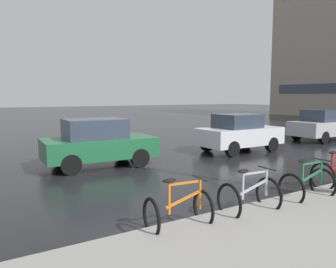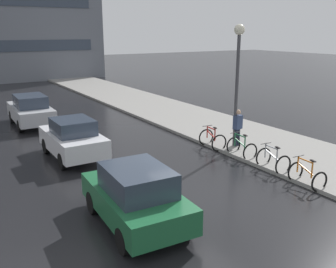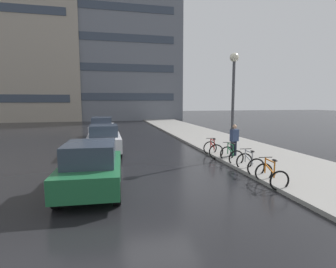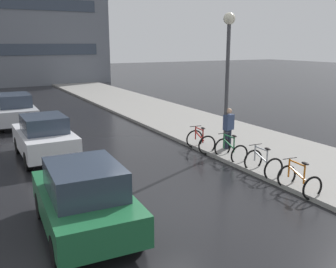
% 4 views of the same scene
% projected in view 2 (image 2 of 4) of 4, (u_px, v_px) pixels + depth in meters
% --- Properties ---
extents(ground_plane, '(140.00, 140.00, 0.00)m').
position_uv_depth(ground_plane, '(202.00, 204.00, 11.20)').
color(ground_plane, black).
extents(sidewalk_kerb, '(4.80, 60.00, 0.14)m').
position_uv_depth(sidewalk_kerb, '(183.00, 116.00, 22.42)').
color(sidewalk_kerb, gray).
rests_on(sidewalk_kerb, ground).
extents(bicycle_nearest, '(0.79, 1.16, 0.98)m').
position_uv_depth(bicycle_nearest, '(307.00, 175.00, 12.39)').
color(bicycle_nearest, black).
rests_on(bicycle_nearest, ground).
extents(bicycle_second, '(0.81, 1.14, 0.98)m').
position_uv_depth(bicycle_second, '(273.00, 160.00, 13.78)').
color(bicycle_second, black).
rests_on(bicycle_second, ground).
extents(bicycle_third, '(0.78, 1.15, 1.00)m').
position_uv_depth(bicycle_third, '(242.00, 148.00, 15.25)').
color(bicycle_third, black).
rests_on(bicycle_third, ground).
extents(bicycle_farthest, '(0.85, 1.15, 1.01)m').
position_uv_depth(bicycle_farthest, '(212.00, 139.00, 16.39)').
color(bicycle_farthest, black).
rests_on(bicycle_farthest, ground).
extents(car_green, '(2.01, 3.79, 1.63)m').
position_uv_depth(car_green, '(136.00, 196.00, 9.81)').
color(car_green, '#1E6038').
rests_on(car_green, ground).
extents(car_white, '(1.81, 3.73, 1.63)m').
position_uv_depth(car_white, '(73.00, 138.00, 15.08)').
color(car_white, silver).
rests_on(car_white, ground).
extents(car_silver, '(1.89, 4.23, 1.67)m').
position_uv_depth(car_silver, '(31.00, 110.00, 20.35)').
color(car_silver, '#B2B5BA').
rests_on(car_silver, ground).
extents(pedestrian, '(0.44, 0.32, 1.75)m').
position_uv_depth(pedestrian, '(238.00, 127.00, 16.21)').
color(pedestrian, '#1E2333').
rests_on(pedestrian, ground).
extents(streetlamp, '(0.44, 0.44, 5.27)m').
position_uv_depth(streetlamp, '(238.00, 64.00, 15.51)').
color(streetlamp, '#424247').
rests_on(streetlamp, ground).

